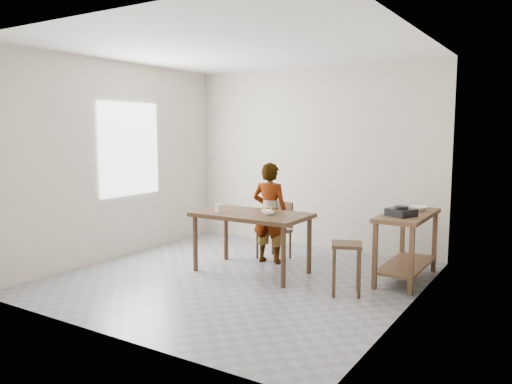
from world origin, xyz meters
The scene contains 17 objects.
floor centered at (0.00, 0.00, -0.02)m, with size 4.00×4.00×0.04m, color gray.
ceiling centered at (0.00, 0.00, 2.72)m, with size 4.00×4.00×0.04m, color white.
wall_back centered at (0.00, 2.02, 1.35)m, with size 4.00×0.04×2.70m, color beige.
wall_front centered at (0.00, -2.02, 1.35)m, with size 4.00×0.04×2.70m, color beige.
wall_left centered at (-2.02, 0.00, 1.35)m, with size 0.04×4.00×2.70m, color beige.
wall_right centered at (2.02, 0.00, 1.35)m, with size 0.04×4.00×2.70m, color beige.
window_pane centered at (-1.97, 0.20, 1.50)m, with size 0.02×1.10×1.30m, color white.
dining_table centered at (0.00, 0.30, 0.38)m, with size 1.40×0.80×0.75m, color #3D2818, non-canonical shape.
prep_counter centered at (1.72, 1.00, 0.40)m, with size 0.50×1.20×0.80m, color brown, non-canonical shape.
child centered at (-0.05, 0.83, 0.67)m, with size 0.49×0.32×1.35m, color white.
dining_chair centered at (-0.10, 1.03, 0.39)m, with size 0.38×0.38×0.78m, color #3D2818, non-canonical shape.
stool centered at (1.32, 0.13, 0.28)m, with size 0.32×0.32×0.56m, color #3D2818, non-canonical shape.
glass_tumbler centered at (-0.37, 0.12, 0.80)m, with size 0.08×0.08×0.10m, color silver.
small_bowl centered at (0.25, 0.28, 0.77)m, with size 0.13×0.13×0.04m, color silver.
banana centered at (0.16, 0.40, 0.78)m, with size 0.18×0.12×0.06m, color #F2CD5D, non-canonical shape.
serving_bowl centered at (1.77, 1.23, 0.83)m, with size 0.23×0.23×0.06m, color silver.
gas_burner centered at (1.71, 0.75, 0.84)m, with size 0.26×0.26×0.09m, color black.
Camera 1 is at (3.26, -4.82, 1.76)m, focal length 35.00 mm.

